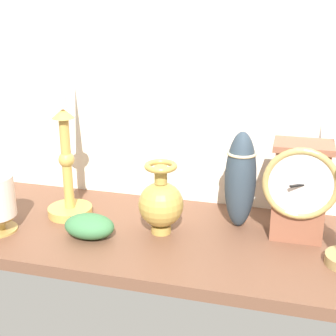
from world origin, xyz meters
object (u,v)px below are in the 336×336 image
mantel_clock (300,189)px  candlestick_tall_left (67,165)px  tall_ceramic_vase (240,179)px  brass_vase_bulbous (161,203)px

mantel_clock → candlestick_tall_left: size_ratio=0.49×
candlestick_tall_left → tall_ceramic_vase: candlestick_tall_left is taller
candlestick_tall_left → tall_ceramic_vase: (36.38, 4.23, -1.17)cm
candlestick_tall_left → brass_vase_bulbous: (21.63, -3.05, -4.89)cm
mantel_clock → brass_vase_bulbous: mantel_clock is taller
brass_vase_bulbous → mantel_clock: bearing=10.9°
brass_vase_bulbous → tall_ceramic_vase: 16.86cm
mantel_clock → candlestick_tall_left: candlestick_tall_left is taller
mantel_clock → brass_vase_bulbous: 27.19cm
brass_vase_bulbous → candlestick_tall_left: bearing=172.0°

